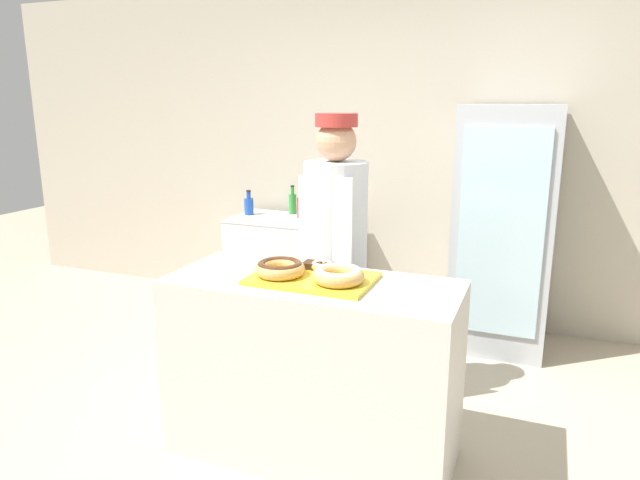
{
  "coord_description": "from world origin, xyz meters",
  "views": [
    {
      "loc": [
        1.0,
        -2.42,
        1.77
      ],
      "look_at": [
        0.0,
        0.1,
        1.1
      ],
      "focal_mm": 32.0,
      "sensor_mm": 36.0,
      "label": 1
    }
  ],
  "objects_px": {
    "serving_tray": "(312,278)",
    "bottle_blue": "(249,205)",
    "brownie_back_right": "(332,267)",
    "baker_person": "(335,255)",
    "chest_freezer": "(293,267)",
    "bottle_orange": "(337,209)",
    "donut_mini_center": "(322,265)",
    "brownie_back_left": "(312,265)",
    "donut_chocolate_glaze": "(280,268)",
    "donut_light_glaze": "(338,275)",
    "beverage_fridge": "(504,230)",
    "bottle_red": "(301,206)",
    "bottle_green": "(293,203)"
  },
  "relations": [
    {
      "from": "bottle_green",
      "to": "bottle_blue",
      "type": "bearing_deg",
      "value": -153.34
    },
    {
      "from": "brownie_back_right",
      "to": "bottle_orange",
      "type": "xyz_separation_m",
      "value": [
        -0.61,
        1.74,
        -0.05
      ]
    },
    {
      "from": "chest_freezer",
      "to": "bottle_orange",
      "type": "bearing_deg",
      "value": 17.63
    },
    {
      "from": "brownie_back_left",
      "to": "baker_person",
      "type": "relative_size",
      "value": 0.05
    },
    {
      "from": "baker_person",
      "to": "brownie_back_left",
      "type": "bearing_deg",
      "value": -85.67
    },
    {
      "from": "brownie_back_left",
      "to": "beverage_fridge",
      "type": "height_order",
      "value": "beverage_fridge"
    },
    {
      "from": "brownie_back_left",
      "to": "beverage_fridge",
      "type": "xyz_separation_m",
      "value": [
        0.81,
        1.62,
        -0.09
      ]
    },
    {
      "from": "serving_tray",
      "to": "chest_freezer",
      "type": "bearing_deg",
      "value": 117.2
    },
    {
      "from": "brownie_back_left",
      "to": "brownie_back_right",
      "type": "relative_size",
      "value": 1.0
    },
    {
      "from": "donut_mini_center",
      "to": "chest_freezer",
      "type": "height_order",
      "value": "donut_mini_center"
    },
    {
      "from": "bottle_blue",
      "to": "bottle_green",
      "type": "relative_size",
      "value": 0.85
    },
    {
      "from": "donut_chocolate_glaze",
      "to": "donut_mini_center",
      "type": "distance_m",
      "value": 0.23
    },
    {
      "from": "donut_mini_center",
      "to": "bottle_orange",
      "type": "bearing_deg",
      "value": 107.71
    },
    {
      "from": "serving_tray",
      "to": "brownie_back_right",
      "type": "distance_m",
      "value": 0.14
    },
    {
      "from": "chest_freezer",
      "to": "donut_mini_center",
      "type": "bearing_deg",
      "value": -61.03
    },
    {
      "from": "bottle_red",
      "to": "bottle_orange",
      "type": "distance_m",
      "value": 0.3
    },
    {
      "from": "serving_tray",
      "to": "brownie_back_left",
      "type": "height_order",
      "value": "brownie_back_left"
    },
    {
      "from": "donut_chocolate_glaze",
      "to": "beverage_fridge",
      "type": "relative_size",
      "value": 0.14
    },
    {
      "from": "donut_mini_center",
      "to": "bottle_red",
      "type": "xyz_separation_m",
      "value": [
        -0.86,
        1.7,
        -0.05
      ]
    },
    {
      "from": "brownie_back_left",
      "to": "bottle_orange",
      "type": "xyz_separation_m",
      "value": [
        -0.5,
        1.74,
        -0.05
      ]
    },
    {
      "from": "brownie_back_right",
      "to": "chest_freezer",
      "type": "relative_size",
      "value": 0.08
    },
    {
      "from": "beverage_fridge",
      "to": "bottle_green",
      "type": "distance_m",
      "value": 1.76
    },
    {
      "from": "bottle_red",
      "to": "brownie_back_right",
      "type": "bearing_deg",
      "value": -61.84
    },
    {
      "from": "donut_mini_center",
      "to": "bottle_red",
      "type": "relative_size",
      "value": 0.48
    },
    {
      "from": "bottle_blue",
      "to": "bottle_orange",
      "type": "distance_m",
      "value": 0.77
    },
    {
      "from": "serving_tray",
      "to": "donut_chocolate_glaze",
      "type": "distance_m",
      "value": 0.16
    },
    {
      "from": "baker_person",
      "to": "brownie_back_right",
      "type": "bearing_deg",
      "value": -72.1
    },
    {
      "from": "donut_mini_center",
      "to": "baker_person",
      "type": "relative_size",
      "value": 0.07
    },
    {
      "from": "beverage_fridge",
      "to": "donut_chocolate_glaze",
      "type": "bearing_deg",
      "value": -116.8
    },
    {
      "from": "donut_chocolate_glaze",
      "to": "chest_freezer",
      "type": "distance_m",
      "value": 2.03
    },
    {
      "from": "donut_mini_center",
      "to": "bottle_orange",
      "type": "xyz_separation_m",
      "value": [
        -0.55,
        1.74,
        -0.06
      ]
    },
    {
      "from": "brownie_back_right",
      "to": "bottle_blue",
      "type": "bearing_deg",
      "value": 129.64
    },
    {
      "from": "brownie_back_right",
      "to": "baker_person",
      "type": "xyz_separation_m",
      "value": [
        -0.14,
        0.42,
        -0.06
      ]
    },
    {
      "from": "serving_tray",
      "to": "baker_person",
      "type": "xyz_separation_m",
      "value": [
        -0.08,
        0.54,
        -0.03
      ]
    },
    {
      "from": "donut_light_glaze",
      "to": "bottle_green",
      "type": "distance_m",
      "value": 2.3
    },
    {
      "from": "brownie_back_right",
      "to": "chest_freezer",
      "type": "height_order",
      "value": "brownie_back_right"
    },
    {
      "from": "donut_chocolate_glaze",
      "to": "brownie_back_left",
      "type": "bearing_deg",
      "value": 60.35
    },
    {
      "from": "donut_chocolate_glaze",
      "to": "chest_freezer",
      "type": "bearing_deg",
      "value": 112.66
    },
    {
      "from": "baker_person",
      "to": "bottle_red",
      "type": "relative_size",
      "value": 6.97
    },
    {
      "from": "chest_freezer",
      "to": "bottle_blue",
      "type": "bearing_deg",
      "value": 175.79
    },
    {
      "from": "serving_tray",
      "to": "bottle_blue",
      "type": "bearing_deg",
      "value": 126.54
    },
    {
      "from": "bottle_blue",
      "to": "bottle_orange",
      "type": "bearing_deg",
      "value": 5.87
    },
    {
      "from": "donut_mini_center",
      "to": "brownie_back_left",
      "type": "bearing_deg",
      "value": 180.0
    },
    {
      "from": "donut_chocolate_glaze",
      "to": "bottle_red",
      "type": "xyz_separation_m",
      "value": [
        -0.71,
        1.87,
        -0.07
      ]
    },
    {
      "from": "donut_chocolate_glaze",
      "to": "bottle_orange",
      "type": "bearing_deg",
      "value": 101.98
    },
    {
      "from": "donut_mini_center",
      "to": "brownie_back_left",
      "type": "height_order",
      "value": "donut_mini_center"
    },
    {
      "from": "brownie_back_left",
      "to": "donut_light_glaze",
      "type": "bearing_deg",
      "value": -40.44
    },
    {
      "from": "beverage_fridge",
      "to": "bottle_red",
      "type": "relative_size",
      "value": 7.15
    },
    {
      "from": "bottle_green",
      "to": "serving_tray",
      "type": "bearing_deg",
      "value": -63.09
    },
    {
      "from": "bottle_blue",
      "to": "donut_light_glaze",
      "type": "bearing_deg",
      "value": -51.2
    }
  ]
}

